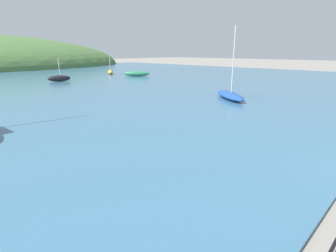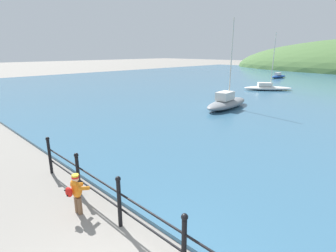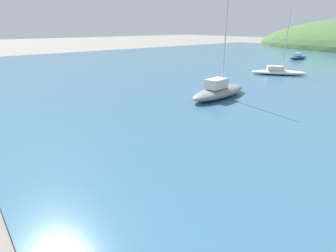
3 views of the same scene
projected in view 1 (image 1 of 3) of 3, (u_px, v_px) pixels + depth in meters
The scene contains 5 objects.
water at pixel (9, 83), 27.18m from camera, with size 80.00×60.00×0.10m, color #386684.
boat_red_dinghy at pixel (137, 74), 33.47m from camera, with size 2.96×2.89×0.67m.
boat_far_left at pixel (230, 95), 17.55m from camera, with size 3.09×3.67×4.65m.
boat_white_sailboat at pixel (110, 72), 36.63m from camera, with size 1.74×2.31×2.39m.
boat_green_fishing at pixel (59, 78), 27.67m from camera, with size 2.35×1.24×2.48m.
Camera 1 is at (-8.06, 1.07, 3.21)m, focal length 28.00 mm.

